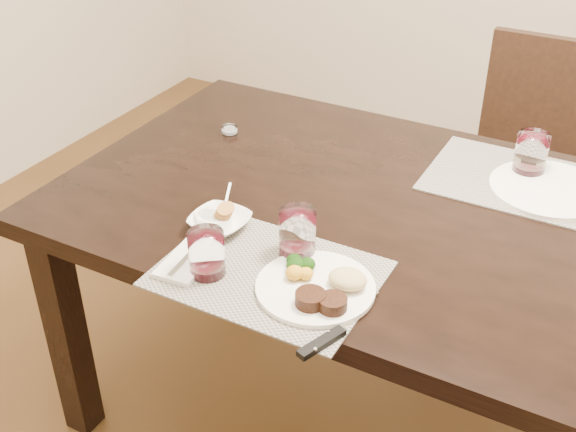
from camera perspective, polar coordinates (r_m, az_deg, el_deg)
The scene contains 14 objects.
dining_table at distance 1.79m, azimuth 12.97°, elevation -2.96°, with size 2.00×1.00×0.75m.
chair_far at distance 2.67m, azimuth 18.55°, elevation 4.49°, with size 0.42×0.42×0.90m.
placemat_near at distance 1.55m, azimuth -1.56°, elevation -4.56°, with size 0.46×0.34×0.00m, color gray.
placemat_far at distance 1.98m, azimuth 17.74°, elevation 2.66°, with size 0.46×0.34×0.00m, color gray.
dinner_plate at distance 1.49m, azimuth 2.54°, elevation -5.59°, with size 0.25×0.25×0.04m.
napkin_fork at distance 1.59m, azimuth -7.87°, elevation -3.48°, with size 0.10×0.17×0.02m.
steak_knife at distance 1.39m, azimuth 3.24°, elevation -9.26°, with size 0.07×0.26×0.01m.
cracker_bowl at distance 1.68m, azimuth -5.40°, elevation -0.45°, with size 0.14×0.14×0.06m.
sauce_ramekin at distance 1.69m, azimuth -5.90°, elevation -0.31°, with size 0.09×0.14×0.07m.
wine_glass_near at distance 1.57m, azimuth 0.74°, elevation -1.54°, with size 0.08×0.08×0.11m.
far_plate at distance 1.94m, azimuth 19.90°, elevation 2.01°, with size 0.30×0.30×0.01m, color white.
wine_glass_far at distance 1.99m, azimuth 18.61°, elevation 4.46°, with size 0.08×0.08×0.12m.
wine_glass_side at distance 1.53m, azimuth -6.43°, elevation -3.19°, with size 0.08×0.08×0.11m.
salt_cellar at distance 2.14m, azimuth -4.65°, elevation 6.77°, with size 0.05×0.05×0.02m.
Camera 1 is at (0.33, -1.44, 1.68)m, focal length 45.00 mm.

